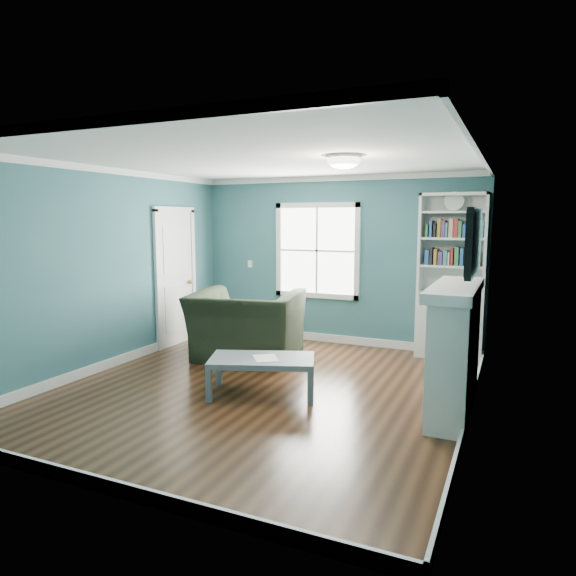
% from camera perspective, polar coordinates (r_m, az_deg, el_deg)
% --- Properties ---
extents(floor, '(5.00, 5.00, 0.00)m').
position_cam_1_polar(floor, '(6.03, -2.76, -11.16)').
color(floor, black).
rests_on(floor, ground).
extents(room_walls, '(5.00, 5.00, 5.00)m').
position_cam_1_polar(room_walls, '(5.72, -2.86, 4.01)').
color(room_walls, '#305B6B').
rests_on(room_walls, ground).
extents(trim, '(4.50, 5.00, 2.60)m').
position_cam_1_polar(trim, '(5.75, -2.84, 0.58)').
color(trim, white).
rests_on(trim, ground).
extents(window, '(1.40, 0.06, 1.50)m').
position_cam_1_polar(window, '(8.12, 3.24, 4.16)').
color(window, white).
rests_on(window, room_walls).
extents(bookshelf, '(0.90, 0.35, 2.31)m').
position_cam_1_polar(bookshelf, '(7.50, 17.63, -0.52)').
color(bookshelf, silver).
rests_on(bookshelf, ground).
extents(fireplace, '(0.44, 1.58, 1.30)m').
position_cam_1_polar(fireplace, '(5.47, 18.17, -6.57)').
color(fireplace, black).
rests_on(fireplace, ground).
extents(tv, '(0.06, 1.10, 0.65)m').
position_cam_1_polar(tv, '(5.30, 19.96, 4.83)').
color(tv, black).
rests_on(tv, fireplace).
extents(door, '(0.12, 0.98, 2.17)m').
position_cam_1_polar(door, '(8.12, -12.36, 1.33)').
color(door, silver).
rests_on(door, ground).
extents(ceiling_fixture, '(0.38, 0.38, 0.15)m').
position_cam_1_polar(ceiling_fixture, '(5.49, 6.22, 13.94)').
color(ceiling_fixture, white).
rests_on(ceiling_fixture, room_walls).
extents(light_switch, '(0.08, 0.01, 0.12)m').
position_cam_1_polar(light_switch, '(8.64, -4.23, 2.70)').
color(light_switch, white).
rests_on(light_switch, room_walls).
extents(recliner, '(1.59, 1.17, 1.26)m').
position_cam_1_polar(recliner, '(7.19, -4.63, -2.88)').
color(recliner, black).
rests_on(recliner, ground).
extents(coffee_table, '(1.30, 0.99, 0.42)m').
position_cam_1_polar(coffee_table, '(5.77, -2.90, -8.24)').
color(coffee_table, '#555C66').
rests_on(coffee_table, ground).
extents(paper_sheet, '(0.38, 0.40, 0.00)m').
position_cam_1_polar(paper_sheet, '(5.72, -2.49, -7.78)').
color(paper_sheet, white).
rests_on(paper_sheet, coffee_table).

